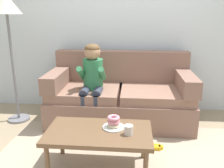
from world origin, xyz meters
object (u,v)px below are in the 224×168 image
(donut, at_px, (114,125))
(toy_controller, at_px, (153,147))
(couch, at_px, (120,97))
(coffee_table, at_px, (99,135))
(person_child, at_px, (92,78))
(floor_lamp, at_px, (7,14))
(mug, at_px, (129,130))

(donut, bearing_deg, toy_controller, 38.58)
(couch, height_order, donut, couch)
(couch, relative_size, toy_controller, 8.49)
(coffee_table, height_order, person_child, person_child)
(coffee_table, xyz_separation_m, toy_controller, (0.55, 0.40, -0.35))
(donut, height_order, toy_controller, donut)
(person_child, distance_m, floor_lamp, 1.35)
(couch, distance_m, mug, 1.22)
(coffee_table, xyz_separation_m, person_child, (-0.22, 0.95, 0.30))
(donut, relative_size, floor_lamp, 0.07)
(couch, bearing_deg, floor_lamp, -175.08)
(person_child, bearing_deg, mug, -63.58)
(donut, relative_size, toy_controller, 0.53)
(mug, xyz_separation_m, toy_controller, (0.27, 0.45, -0.43))
(mug, distance_m, floor_lamp, 2.17)
(coffee_table, relative_size, mug, 10.96)
(donut, bearing_deg, floor_lamp, 146.26)
(couch, xyz_separation_m, person_child, (-0.36, -0.21, 0.33))
(mug, bearing_deg, couch, 96.65)
(coffee_table, height_order, toy_controller, coffee_table)
(floor_lamp, bearing_deg, person_child, -4.34)
(coffee_table, height_order, floor_lamp, floor_lamp)
(coffee_table, bearing_deg, mug, -10.00)
(person_child, relative_size, donut, 9.18)
(toy_controller, bearing_deg, person_child, 176.08)
(coffee_table, xyz_separation_m, donut, (0.13, 0.07, 0.08))
(toy_controller, relative_size, floor_lamp, 0.13)
(donut, distance_m, floor_lamp, 2.01)
(person_child, relative_size, floor_lamp, 0.64)
(coffee_table, distance_m, floor_lamp, 1.99)
(coffee_table, height_order, donut, donut)
(donut, relative_size, mug, 1.33)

